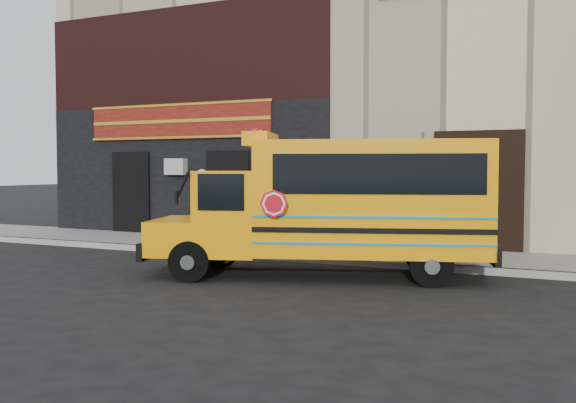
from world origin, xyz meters
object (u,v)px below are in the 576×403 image
Objects in this scene: sign_pole at (422,192)px; cyclist at (202,221)px; school_bus at (338,203)px; bicycle at (200,242)px.

cyclist is (-4.49, -2.10, -0.66)m from sign_pole.
bicycle is (-3.29, -0.05, -0.97)m from school_bus.
sign_pole reaches higher than cyclist.
cyclist is at bearing 179.07° from school_bus.
school_bus reaches higher than cyclist.
sign_pole is 5.00m from cyclist.
school_bus is 3.43m from bicycle.
school_bus is 4.02× the size of bicycle.
sign_pole reaches higher than bicycle.
sign_pole reaches higher than school_bus.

